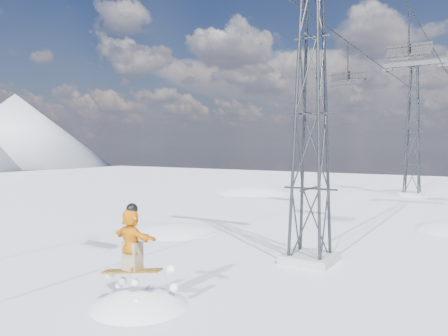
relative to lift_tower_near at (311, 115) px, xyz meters
The scene contains 5 objects.
lift_tower_near is the anchor object (origin of this frame).
lift_tower_far 25.00m from the lift_tower_near, 90.00° to the left, with size 5.20×1.80×11.43m.
haul_cables 12.70m from the lift_tower_near, 90.00° to the left, with size 4.46×51.00×0.06m.
lift_chair_mid 8.28m from the lift_tower_near, 73.09° to the left, with size 2.03×0.58×2.51m.
lift_chair_far 13.26m from the lift_tower_near, 99.84° to the left, with size 2.19×0.63×2.72m.
Camera 1 is at (6.39, -7.33, 4.35)m, focal length 35.00 mm.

